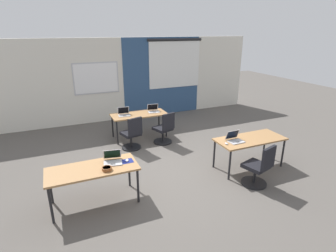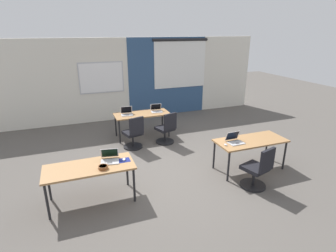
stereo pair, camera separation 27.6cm
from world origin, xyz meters
TOP-DOWN VIEW (x-y plane):
  - ground_plane at (0.00, 0.00)m, footprint 24.00×24.00m
  - back_wall_assembly at (0.05, 4.20)m, footprint 10.00×0.27m
  - desk_near_left at (-1.75, -0.60)m, footprint 1.60×0.70m
  - desk_near_right at (1.75, -0.60)m, footprint 1.60×0.70m
  - desk_far_center at (0.00, 2.20)m, footprint 1.60×0.70m
  - laptop_near_right_inner at (1.33, -0.59)m, footprint 0.34×0.32m
  - mouse_near_right_inner at (1.06, -0.66)m, footprint 0.06×0.10m
  - chair_near_right_inner at (1.41, -1.32)m, footprint 0.55×0.60m
  - laptop_near_left_inner at (-1.36, -0.52)m, footprint 0.38×0.37m
  - mousepad_near_left_inner at (-1.11, -0.59)m, footprint 0.22×0.19m
  - mouse_near_left_inner at (-1.11, -0.59)m, footprint 0.08×0.11m
  - laptop_far_left at (-0.44, 2.23)m, footprint 0.35×0.32m
  - chair_far_left at (-0.44, 1.45)m, footprint 0.54×0.59m
  - laptop_far_right at (0.46, 2.24)m, footprint 0.37×0.36m
  - chair_far_right at (0.49, 1.46)m, footprint 0.55×0.60m
  - snack_bowl at (-1.52, -0.78)m, footprint 0.18×0.18m

SIDE VIEW (x-z plane):
  - ground_plane at x=0.00m, z-range 0.00..0.00m
  - chair_near_right_inner at x=1.41m, z-range -0.08..0.84m
  - chair_far_left at x=-0.44m, z-range -0.08..0.84m
  - chair_far_right at x=0.49m, z-range -0.08..0.84m
  - desk_near_left at x=-1.75m, z-range 0.30..1.02m
  - desk_near_right at x=1.75m, z-range 0.30..1.02m
  - desk_far_center at x=0.00m, z-range 0.30..1.02m
  - mousepad_near_left_inner at x=-1.11m, z-range 0.72..0.72m
  - mouse_near_right_inner at x=1.06m, z-range 0.72..0.75m
  - mouse_near_left_inner at x=-1.11m, z-range 0.72..0.76m
  - snack_bowl at x=-1.52m, z-range 0.72..0.79m
  - laptop_near_left_inner at x=-1.36m, z-range 0.66..0.88m
  - laptop_far_right at x=0.46m, z-range 0.66..0.88m
  - laptop_near_right_inner at x=1.33m, z-range 0.66..0.88m
  - laptop_far_left at x=-0.44m, z-range 0.65..0.89m
  - back_wall_assembly at x=0.05m, z-range 0.01..2.81m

